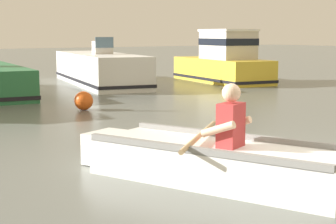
{
  "coord_description": "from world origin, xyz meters",
  "views": [
    {
      "loc": [
        -5.29,
        -4.2,
        1.76
      ],
      "look_at": [
        -0.63,
        2.61,
        0.55
      ],
      "focal_mm": 57.28,
      "sensor_mm": 36.0,
      "label": 1
    }
  ],
  "objects_px": {
    "rowboat_with_person": "(214,160)",
    "mooring_buoy": "(84,101)",
    "moored_boat_white": "(99,69)",
    "moored_boat_yellow": "(223,63)"
  },
  "relations": [
    {
      "from": "rowboat_with_person",
      "to": "moored_boat_yellow",
      "type": "height_order",
      "value": "moored_boat_yellow"
    },
    {
      "from": "moored_boat_white",
      "to": "moored_boat_yellow",
      "type": "bearing_deg",
      "value": -23.88
    },
    {
      "from": "rowboat_with_person",
      "to": "moored_boat_yellow",
      "type": "xyz_separation_m",
      "value": [
        8.83,
        10.27,
        0.46
      ]
    },
    {
      "from": "rowboat_with_person",
      "to": "mooring_buoy",
      "type": "xyz_separation_m",
      "value": [
        1.34,
        6.4,
        -0.03
      ]
    },
    {
      "from": "rowboat_with_person",
      "to": "moored_boat_yellow",
      "type": "distance_m",
      "value": 13.55
    },
    {
      "from": "rowboat_with_person",
      "to": "moored_boat_white",
      "type": "height_order",
      "value": "moored_boat_white"
    },
    {
      "from": "mooring_buoy",
      "to": "rowboat_with_person",
      "type": "bearing_deg",
      "value": -101.84
    },
    {
      "from": "rowboat_with_person",
      "to": "mooring_buoy",
      "type": "distance_m",
      "value": 6.54
    },
    {
      "from": "moored_boat_yellow",
      "to": "mooring_buoy",
      "type": "xyz_separation_m",
      "value": [
        -7.49,
        -3.86,
        -0.49
      ]
    },
    {
      "from": "moored_boat_white",
      "to": "mooring_buoy",
      "type": "distance_m",
      "value": 6.61
    }
  ]
}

